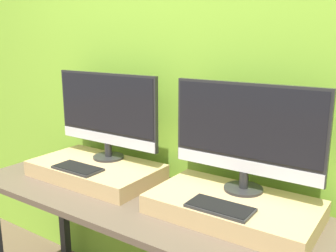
# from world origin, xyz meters

# --- Properties ---
(wall_back) EXTENTS (8.00, 0.04, 2.60)m
(wall_back) POSITION_xyz_m (0.00, 0.68, 1.30)
(wall_back) COLOR #8CC638
(wall_back) RESTS_ON ground_plane
(workbench) EXTENTS (1.92, 0.61, 0.79)m
(workbench) POSITION_xyz_m (0.00, 0.31, 0.70)
(workbench) COLOR brown
(workbench) RESTS_ON ground_plane
(wooden_riser_left) EXTENTS (0.70, 0.40, 0.08)m
(wooden_riser_left) POSITION_xyz_m (-0.40, 0.38, 0.83)
(wooden_riser_left) COLOR tan
(wooden_riser_left) RESTS_ON workbench
(monitor_left) EXTENTS (0.68, 0.17, 0.48)m
(monitor_left) POSITION_xyz_m (-0.40, 0.49, 1.13)
(monitor_left) COLOR #282828
(monitor_left) RESTS_ON wooden_riser_left
(keyboard_left) EXTENTS (0.26, 0.13, 0.01)m
(keyboard_left) POSITION_xyz_m (-0.40, 0.26, 0.87)
(keyboard_left) COLOR #2D2D2D
(keyboard_left) RESTS_ON wooden_riser_left
(wooden_riser_right) EXTENTS (0.70, 0.40, 0.08)m
(wooden_riser_right) POSITION_xyz_m (0.40, 0.38, 0.83)
(wooden_riser_right) COLOR tan
(wooden_riser_right) RESTS_ON workbench
(monitor_right) EXTENTS (0.68, 0.17, 0.48)m
(monitor_right) POSITION_xyz_m (0.40, 0.49, 1.13)
(monitor_right) COLOR #282828
(monitor_right) RESTS_ON wooden_riser_right
(keyboard_right) EXTENTS (0.26, 0.13, 0.01)m
(keyboard_right) POSITION_xyz_m (0.40, 0.26, 0.87)
(keyboard_right) COLOR #2D2D2D
(keyboard_right) RESTS_ON wooden_riser_right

